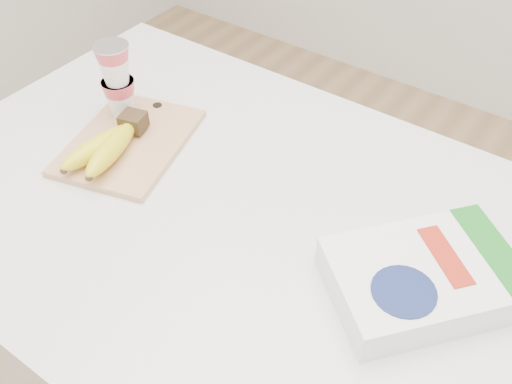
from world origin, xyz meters
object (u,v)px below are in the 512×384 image
cutting_board (129,142)px  cereal_box (423,278)px  bananas (108,145)px  yogurt_stack (117,79)px  table (240,348)px

cutting_board → cereal_box: size_ratio=0.85×
bananas → cereal_box: (0.62, 0.06, -0.01)m
cutting_board → yogurt_stack: size_ratio=1.76×
table → cutting_board: size_ratio=4.35×
table → cutting_board: (-0.28, 0.02, 0.48)m
table → cutting_board: bearing=175.6°
bananas → yogurt_stack: 0.15m
table → bananas: (-0.28, -0.03, 0.51)m
bananas → cutting_board: bearing=93.8°
table → cereal_box: cereal_box is taller
yogurt_stack → table: bearing=-12.3°
bananas → yogurt_stack: yogurt_stack is taller
cereal_box → yogurt_stack: bearing=-144.6°
yogurt_stack → cereal_box: size_ratio=0.48×
bananas → cereal_box: size_ratio=0.64×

